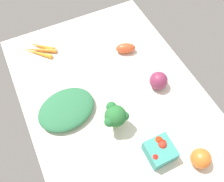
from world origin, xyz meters
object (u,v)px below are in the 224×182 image
roma_tomato (126,48)px  carrot_bunch (39,49)px  berry_basket (160,150)px  leafy_greens_clump (67,109)px  heirloom_tomato_orange (201,158)px  broccoli_head (115,116)px  red_onion_near_basket (159,81)px

roma_tomato → carrot_bunch: (-18.79, -38.00, -1.33)cm
berry_basket → roma_tomato: 52.37cm
berry_basket → leafy_greens_clump: 40.73cm
berry_basket → roma_tomato: berry_basket is taller
roma_tomato → berry_basket: bearing=-82.6°
carrot_bunch → leafy_greens_clump: bearing=0.8°
heirloom_tomato_orange → roma_tomato: bearing=179.8°
broccoli_head → red_onion_near_basket: (-9.07, 25.61, -4.21)cm
berry_basket → heirloom_tomato_orange: 14.92cm
red_onion_near_basket → carrot_bunch: (-42.82, -41.70, -2.84)cm
leafy_greens_clump → broccoli_head: (13.93, 15.55, 5.76)cm
roma_tomato → broccoli_head: bearing=-102.9°
broccoli_head → red_onion_near_basket: broccoli_head is taller
broccoli_head → carrot_bunch: bearing=-162.8°
leafy_greens_clump → roma_tomato: bearing=117.1°
leafy_greens_clump → heirloom_tomato_orange: (40.94, 37.21, 1.34)cm
broccoli_head → heirloom_tomato_orange: (27.01, 21.66, -4.42)cm
carrot_bunch → heirloom_tomato_orange: size_ratio=2.09×
berry_basket → roma_tomato: (-50.96, 12.03, -0.91)cm
leafy_greens_clump → red_onion_near_basket: bearing=83.3°
broccoli_head → roma_tomato: 40.10cm
leafy_greens_clump → red_onion_near_basket: 41.48cm
heirloom_tomato_orange → carrot_bunch: bearing=-154.4°
leafy_greens_clump → heirloom_tomato_orange: 55.34cm
red_onion_near_basket → broccoli_head: bearing=-70.5°
heirloom_tomato_orange → berry_basket: bearing=-127.9°
berry_basket → red_onion_near_basket: bearing=149.7°
red_onion_near_basket → roma_tomato: 24.36cm
roma_tomato → heirloom_tomato_orange: 60.13cm
broccoli_head → roma_tomato: bearing=146.5°
broccoli_head → roma_tomato: size_ratio=1.32×
leafy_greens_clump → red_onion_near_basket: red_onion_near_basket is taller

